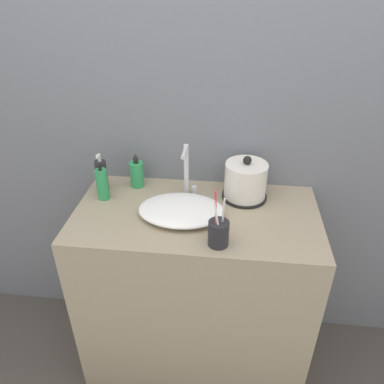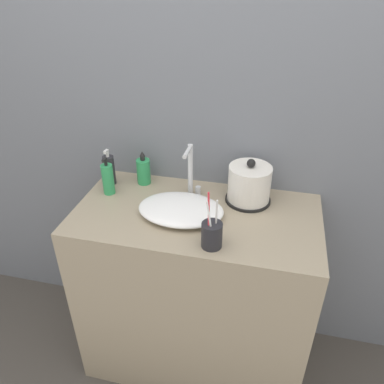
{
  "view_description": "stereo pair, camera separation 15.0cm",
  "coord_description": "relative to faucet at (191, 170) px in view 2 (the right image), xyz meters",
  "views": [
    {
      "loc": [
        0.13,
        -1.01,
        1.8
      ],
      "look_at": [
        -0.02,
        0.27,
        1.01
      ],
      "focal_mm": 35.0,
      "sensor_mm": 36.0,
      "label": 1
    },
    {
      "loc": [
        0.27,
        -0.98,
        1.8
      ],
      "look_at": [
        -0.02,
        0.27,
        1.01
      ],
      "focal_mm": 35.0,
      "sensor_mm": 36.0,
      "label": 2
    }
  ],
  "objects": [
    {
      "name": "electric_kettle",
      "position": [
        0.25,
        0.01,
        -0.05
      ],
      "size": [
        0.2,
        0.2,
        0.2
      ],
      "color": "black",
      "rests_on": "vanity_counter"
    },
    {
      "name": "toothbrush_cup",
      "position": [
        0.16,
        -0.33,
        -0.07
      ],
      "size": [
        0.08,
        0.08,
        0.23
      ],
      "color": "#232328",
      "rests_on": "vanity_counter"
    },
    {
      "name": "vanity_counter",
      "position": [
        0.05,
        -0.14,
        -0.58
      ],
      "size": [
        1.02,
        0.54,
        0.91
      ],
      "color": "gray",
      "rests_on": "ground_plane"
    },
    {
      "name": "lotion_bottle",
      "position": [
        -0.36,
        -0.07,
        -0.06
      ],
      "size": [
        0.05,
        0.05,
        0.18
      ],
      "color": "#2D9956",
      "rests_on": "vanity_counter"
    },
    {
      "name": "shampoo_bottle",
      "position": [
        -0.39,
        0.01,
        -0.06
      ],
      "size": [
        0.05,
        0.05,
        0.17
      ],
      "color": "#28282D",
      "rests_on": "vanity_counter"
    },
    {
      "name": "faucet",
      "position": [
        0.0,
        0.0,
        0.0
      ],
      "size": [
        0.06,
        0.11,
        0.24
      ],
      "color": "silver",
      "rests_on": "vanity_counter"
    },
    {
      "name": "sink_basin",
      "position": [
        -0.0,
        -0.16,
        -0.1
      ],
      "size": [
        0.35,
        0.26,
        0.05
      ],
      "color": "white",
      "rests_on": "vanity_counter"
    },
    {
      "name": "mouthwash_bottle",
      "position": [
        -0.24,
        0.05,
        -0.06
      ],
      "size": [
        0.06,
        0.06,
        0.16
      ],
      "color": "#2D9956",
      "rests_on": "vanity_counter"
    },
    {
      "name": "wall_back",
      "position": [
        0.05,
        0.15,
        0.26
      ],
      "size": [
        6.0,
        0.04,
        2.6
      ],
      "color": "slate",
      "rests_on": "ground_plane"
    }
  ]
}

